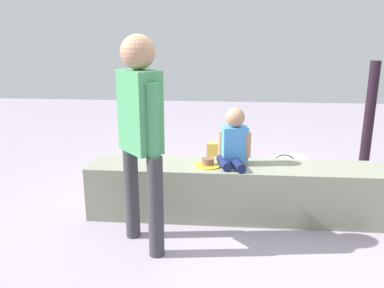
# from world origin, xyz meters

# --- Properties ---
(ground_plane) EXTENTS (12.00, 12.00, 0.00)m
(ground_plane) POSITION_xyz_m (0.00, 0.00, 0.00)
(ground_plane) COLOR #9A8D9E
(concrete_ledge) EXTENTS (2.59, 0.45, 0.46)m
(concrete_ledge) POSITION_xyz_m (0.00, 0.00, 0.23)
(concrete_ledge) COLOR gray
(concrete_ledge) RESTS_ON ground_plane
(child_seated) EXTENTS (0.28, 0.34, 0.48)m
(child_seated) POSITION_xyz_m (-0.07, 0.02, 0.67)
(child_seated) COLOR #151D49
(child_seated) RESTS_ON concrete_ledge
(adult_standing) EXTENTS (0.35, 0.36, 1.52)m
(adult_standing) POSITION_xyz_m (-0.73, -0.56, 0.92)
(adult_standing) COLOR #353538
(adult_standing) RESTS_ON ground_plane
(cake_plate) EXTENTS (0.22, 0.22, 0.07)m
(cake_plate) POSITION_xyz_m (-0.28, -0.04, 0.48)
(cake_plate) COLOR yellow
(cake_plate) RESTS_ON concrete_ledge
(gift_bag) EXTENTS (0.21, 0.09, 0.36)m
(gift_bag) POSITION_xyz_m (-0.25, 1.17, 0.16)
(gift_bag) COLOR gold
(gift_bag) RESTS_ON ground_plane
(railing_post) EXTENTS (0.36, 0.36, 1.25)m
(railing_post) POSITION_xyz_m (1.42, 1.23, 0.48)
(railing_post) COLOR black
(railing_post) RESTS_ON ground_plane
(water_bottle_near_gift) EXTENTS (0.06, 0.06, 0.23)m
(water_bottle_near_gift) POSITION_xyz_m (-0.55, 0.56, 0.11)
(water_bottle_near_gift) COLOR silver
(water_bottle_near_gift) RESTS_ON ground_plane
(water_bottle_far_side) EXTENTS (0.07, 0.07, 0.19)m
(water_bottle_far_side) POSITION_xyz_m (-0.48, 0.96, 0.09)
(water_bottle_far_side) COLOR silver
(water_bottle_far_side) RESTS_ON ground_plane
(party_cup_red) EXTENTS (0.09, 0.09, 0.11)m
(party_cup_red) POSITION_xyz_m (-0.42, 0.75, 0.05)
(party_cup_red) COLOR red
(party_cup_red) RESTS_ON ground_plane
(cake_box_white) EXTENTS (0.36, 0.36, 0.14)m
(cake_box_white) POSITION_xyz_m (0.64, 1.29, 0.07)
(cake_box_white) COLOR white
(cake_box_white) RESTS_ON ground_plane
(handbag_black_leather) EXTENTS (0.32, 0.12, 0.36)m
(handbag_black_leather) POSITION_xyz_m (0.45, 0.68, 0.13)
(handbag_black_leather) COLOR black
(handbag_black_leather) RESTS_ON ground_plane
(handbag_brown_canvas) EXTENTS (0.31, 0.12, 0.31)m
(handbag_brown_canvas) POSITION_xyz_m (1.04, 0.54, 0.11)
(handbag_brown_canvas) COLOR brown
(handbag_brown_canvas) RESTS_ON ground_plane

